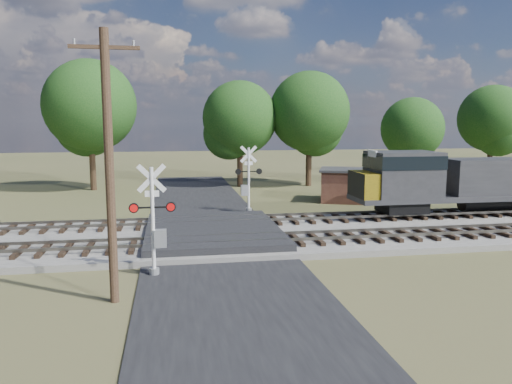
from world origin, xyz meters
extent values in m
plane|color=#474C28|center=(0.00, 0.00, 0.00)|extent=(160.00, 160.00, 0.00)
cube|color=gray|center=(10.00, 0.50, 0.15)|extent=(140.00, 10.00, 0.30)
cube|color=black|center=(0.00, 0.00, 0.04)|extent=(7.00, 60.00, 0.08)
cube|color=#262628|center=(0.00, 0.50, 0.32)|extent=(7.00, 9.00, 0.62)
cube|color=black|center=(2.00, -2.00, 0.39)|extent=(44.00, 2.60, 0.18)
cube|color=#5D5950|center=(10.00, -2.72, 0.55)|extent=(140.00, 0.08, 0.15)
cube|color=#5D5950|center=(10.00, -1.28, 0.55)|extent=(140.00, 0.08, 0.15)
cube|color=black|center=(2.00, 3.00, 0.39)|extent=(44.00, 2.60, 0.18)
cube|color=#5D5950|center=(10.00, 2.28, 0.55)|extent=(140.00, 0.08, 0.15)
cube|color=#5D5950|center=(10.00, 3.72, 0.55)|extent=(140.00, 0.08, 0.15)
cylinder|color=silver|center=(-2.90, -5.67, 2.23)|extent=(0.16, 0.16, 4.45)
cylinder|color=gray|center=(-2.90, -5.67, 0.17)|extent=(0.40, 0.40, 0.33)
cube|color=silver|center=(-2.90, -5.67, 4.01)|extent=(1.16, 0.07, 1.16)
cube|color=silver|center=(-2.90, -5.67, 4.01)|extent=(1.16, 0.07, 1.16)
cube|color=silver|center=(-2.90, -5.67, 3.39)|extent=(0.56, 0.04, 0.24)
cube|color=black|center=(-2.90, -5.67, 2.84)|extent=(1.78, 0.10, 0.07)
cylinder|color=red|center=(-3.62, -5.69, 2.84)|extent=(0.40, 0.12, 0.40)
cylinder|color=red|center=(-2.18, -5.66, 2.84)|extent=(0.40, 0.12, 0.40)
cube|color=gray|center=(-2.62, -5.67, 1.56)|extent=(0.51, 0.34, 0.72)
cylinder|color=silver|center=(3.08, 7.67, 2.24)|extent=(0.16, 0.16, 4.48)
cylinder|color=gray|center=(3.08, 7.67, 0.17)|extent=(0.40, 0.40, 0.34)
cube|color=silver|center=(3.08, 7.67, 4.03)|extent=(1.17, 0.07, 1.17)
cube|color=silver|center=(3.08, 7.67, 4.03)|extent=(1.17, 0.07, 1.17)
cube|color=silver|center=(3.08, 7.67, 3.41)|extent=(0.56, 0.05, 0.25)
cube|color=black|center=(3.08, 7.67, 2.85)|extent=(1.79, 0.11, 0.07)
cylinder|color=red|center=(3.81, 7.69, 2.85)|extent=(0.41, 0.12, 0.40)
cylinder|color=red|center=(2.36, 7.65, 2.85)|extent=(0.41, 0.12, 0.40)
cube|color=gray|center=(2.80, 7.66, 1.57)|extent=(0.51, 0.35, 0.73)
cylinder|color=#322217|center=(-4.17, -8.41, 4.62)|extent=(0.31, 0.31, 9.24)
cube|color=#322217|center=(-4.17, -8.41, 8.63)|extent=(2.26, 0.18, 0.12)
cube|color=#43241C|center=(11.28, 11.36, 1.20)|extent=(4.42, 4.42, 2.40)
cube|color=#2C2C2F|center=(11.28, 11.36, 2.48)|extent=(4.86, 4.86, 0.17)
cylinder|color=black|center=(-9.14, 21.40, 2.93)|extent=(0.56, 0.56, 5.87)
sphere|color=#143C13|center=(-9.14, 21.40, 7.63)|extent=(8.22, 8.22, 8.22)
cylinder|color=black|center=(4.43, 21.67, 2.52)|extent=(0.56, 0.56, 5.03)
sphere|color=#143C13|center=(4.43, 21.67, 6.54)|extent=(7.05, 7.05, 7.05)
cylinder|color=black|center=(11.09, 21.05, 2.75)|extent=(0.56, 0.56, 5.50)
sphere|color=#143C13|center=(11.09, 21.05, 7.15)|extent=(7.70, 7.70, 7.70)
cylinder|color=black|center=(20.82, 19.30, 2.13)|extent=(0.56, 0.56, 4.26)
sphere|color=#143C13|center=(20.82, 19.30, 5.54)|extent=(5.97, 5.97, 5.97)
cylinder|color=black|center=(31.47, 22.48, 2.51)|extent=(0.56, 0.56, 5.02)
sphere|color=#143C13|center=(31.47, 22.48, 6.53)|extent=(7.03, 7.03, 7.03)
camera|label=1|loc=(-2.14, -25.68, 6.25)|focal=35.00mm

